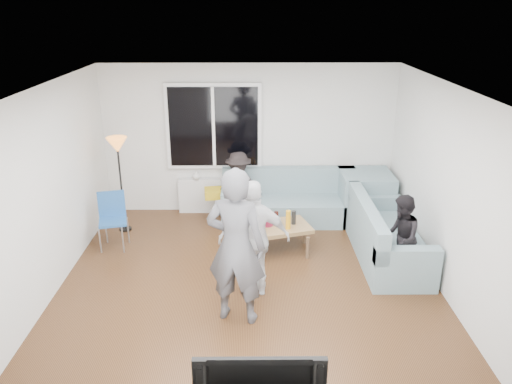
{
  "coord_description": "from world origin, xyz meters",
  "views": [
    {
      "loc": [
        0.04,
        -5.67,
        3.52
      ],
      "look_at": [
        0.1,
        0.6,
        1.15
      ],
      "focal_mm": 35.2,
      "sensor_mm": 36.0,
      "label": 1
    }
  ],
  "objects_px": {
    "spectator_right": "(400,238)",
    "television": "(259,380)",
    "sofa_back_section": "(290,197)",
    "player_left": "(236,247)",
    "side_chair": "(113,222)",
    "sofa_right_section": "(389,231)",
    "floor_lamp": "(121,185)",
    "player_right": "(254,239)",
    "spectator_back": "(239,187)",
    "coffee_table": "(273,239)"
  },
  "relations": [
    {
      "from": "spectator_right",
      "to": "television",
      "type": "relative_size",
      "value": 1.16
    },
    {
      "from": "sofa_back_section",
      "to": "player_left",
      "type": "bearing_deg",
      "value": -106.1
    },
    {
      "from": "player_left",
      "to": "spectator_right",
      "type": "distance_m",
      "value": 2.37
    },
    {
      "from": "side_chair",
      "to": "spectator_right",
      "type": "height_order",
      "value": "spectator_right"
    },
    {
      "from": "sofa_right_section",
      "to": "floor_lamp",
      "type": "bearing_deg",
      "value": 76.06
    },
    {
      "from": "side_chair",
      "to": "television",
      "type": "distance_m",
      "value": 4.33
    },
    {
      "from": "player_right",
      "to": "sofa_right_section",
      "type": "bearing_deg",
      "value": -157.93
    },
    {
      "from": "sofa_back_section",
      "to": "side_chair",
      "type": "relative_size",
      "value": 2.67
    },
    {
      "from": "sofa_right_section",
      "to": "spectator_back",
      "type": "distance_m",
      "value": 2.62
    },
    {
      "from": "sofa_back_section",
      "to": "player_right",
      "type": "bearing_deg",
      "value": -104.99
    },
    {
      "from": "sofa_back_section",
      "to": "player_left",
      "type": "relative_size",
      "value": 1.22
    },
    {
      "from": "player_left",
      "to": "television",
      "type": "bearing_deg",
      "value": 111.42
    },
    {
      "from": "sofa_right_section",
      "to": "player_left",
      "type": "distance_m",
      "value": 2.66
    },
    {
      "from": "floor_lamp",
      "to": "spectator_back",
      "type": "relative_size",
      "value": 1.29
    },
    {
      "from": "coffee_table",
      "to": "floor_lamp",
      "type": "relative_size",
      "value": 0.71
    },
    {
      "from": "side_chair",
      "to": "player_right",
      "type": "distance_m",
      "value": 2.5
    },
    {
      "from": "spectator_right",
      "to": "floor_lamp",
      "type": "bearing_deg",
      "value": -98.47
    },
    {
      "from": "player_left",
      "to": "sofa_back_section",
      "type": "bearing_deg",
      "value": -91.75
    },
    {
      "from": "player_right",
      "to": "television",
      "type": "relative_size",
      "value": 1.5
    },
    {
      "from": "sofa_right_section",
      "to": "player_right",
      "type": "xyz_separation_m",
      "value": [
        -1.95,
        -0.92,
        0.34
      ]
    },
    {
      "from": "sofa_back_section",
      "to": "coffee_table",
      "type": "bearing_deg",
      "value": -106.2
    },
    {
      "from": "spectator_back",
      "to": "television",
      "type": "height_order",
      "value": "spectator_back"
    },
    {
      "from": "coffee_table",
      "to": "floor_lamp",
      "type": "distance_m",
      "value": 2.59
    },
    {
      "from": "floor_lamp",
      "to": "player_right",
      "type": "relative_size",
      "value": 1.02
    },
    {
      "from": "floor_lamp",
      "to": "television",
      "type": "height_order",
      "value": "floor_lamp"
    },
    {
      "from": "sofa_back_section",
      "to": "floor_lamp",
      "type": "height_order",
      "value": "floor_lamp"
    },
    {
      "from": "coffee_table",
      "to": "side_chair",
      "type": "xyz_separation_m",
      "value": [
        -2.41,
        0.12,
        0.23
      ]
    },
    {
      "from": "coffee_table",
      "to": "television",
      "type": "relative_size",
      "value": 1.08
    },
    {
      "from": "sofa_back_section",
      "to": "player_left",
      "type": "height_order",
      "value": "player_left"
    },
    {
      "from": "sofa_back_section",
      "to": "spectator_right",
      "type": "xyz_separation_m",
      "value": [
        1.33,
        -1.94,
        0.17
      ]
    },
    {
      "from": "sofa_back_section",
      "to": "side_chair",
      "type": "height_order",
      "value": "side_chair"
    },
    {
      "from": "floor_lamp",
      "to": "player_right",
      "type": "xyz_separation_m",
      "value": [
        2.12,
        -1.93,
        -0.02
      ]
    },
    {
      "from": "spectator_back",
      "to": "television",
      "type": "bearing_deg",
      "value": -105.31
    },
    {
      "from": "sofa_back_section",
      "to": "floor_lamp",
      "type": "distance_m",
      "value": 2.79
    },
    {
      "from": "floor_lamp",
      "to": "player_left",
      "type": "bearing_deg",
      "value": -52.43
    },
    {
      "from": "player_left",
      "to": "side_chair",
      "type": "bearing_deg",
      "value": -29.54
    },
    {
      "from": "sofa_back_section",
      "to": "spectator_back",
      "type": "relative_size",
      "value": 1.9
    },
    {
      "from": "player_right",
      "to": "spectator_back",
      "type": "height_order",
      "value": "player_right"
    },
    {
      "from": "side_chair",
      "to": "sofa_back_section",
      "type": "bearing_deg",
      "value": 6.43
    },
    {
      "from": "player_left",
      "to": "spectator_back",
      "type": "relative_size",
      "value": 1.55
    },
    {
      "from": "sofa_back_section",
      "to": "spectator_back",
      "type": "height_order",
      "value": "spectator_back"
    },
    {
      "from": "floor_lamp",
      "to": "player_right",
      "type": "height_order",
      "value": "floor_lamp"
    },
    {
      "from": "sofa_right_section",
      "to": "side_chair",
      "type": "xyz_separation_m",
      "value": [
        -4.07,
        0.36,
        0.01
      ]
    },
    {
      "from": "player_left",
      "to": "television",
      "type": "height_order",
      "value": "player_left"
    },
    {
      "from": "sofa_back_section",
      "to": "sofa_right_section",
      "type": "bearing_deg",
      "value": -46.09
    },
    {
      "from": "floor_lamp",
      "to": "television",
      "type": "bearing_deg",
      "value": -63.94
    },
    {
      "from": "television",
      "to": "sofa_right_section",
      "type": "bearing_deg",
      "value": 60.44
    },
    {
      "from": "spectator_back",
      "to": "spectator_right",
      "type": "bearing_deg",
      "value": -60.45
    },
    {
      "from": "sofa_right_section",
      "to": "coffee_table",
      "type": "bearing_deg",
      "value": 81.76
    },
    {
      "from": "player_right",
      "to": "floor_lamp",
      "type": "bearing_deg",
      "value": -45.49
    }
  ]
}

